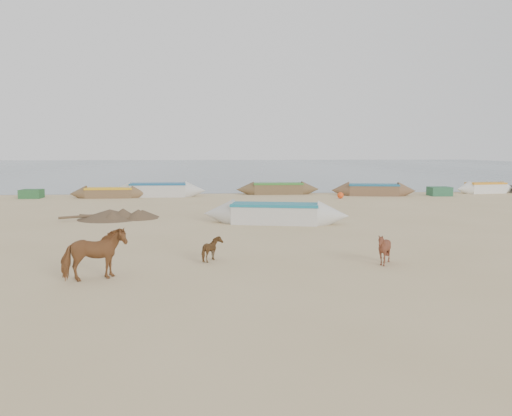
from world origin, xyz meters
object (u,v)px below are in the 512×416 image
(cow_adult, at_px, (94,254))
(calf_right, at_px, (213,249))
(calf_front, at_px, (384,249))
(near_canoe, at_px, (275,214))

(cow_adult, relative_size, calf_right, 2.21)
(cow_adult, xyz_separation_m, calf_front, (8.01, 1.06, -0.20))
(calf_front, relative_size, near_canoe, 0.14)
(calf_front, distance_m, near_canoe, 8.67)
(calf_front, bearing_deg, cow_adult, -98.64)
(calf_front, bearing_deg, calf_right, -116.27)
(calf_front, height_order, near_canoe, calf_front)
(calf_front, height_order, calf_right, calf_front)
(cow_adult, relative_size, near_canoe, 0.24)
(cow_adult, bearing_deg, calf_right, -78.85)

